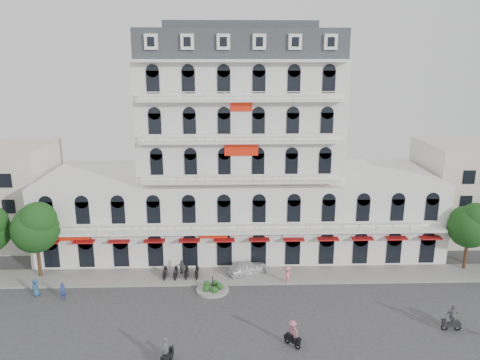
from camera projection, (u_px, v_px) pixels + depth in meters
name	position (u px, v px, depth m)	size (l,w,h in m)	color
ground	(246.00, 324.00, 40.15)	(120.00, 120.00, 0.00)	#38383A
sidewalk	(242.00, 276.00, 48.83)	(53.00, 4.00, 0.16)	gray
main_building	(240.00, 164.00, 54.99)	(45.00, 15.00, 25.80)	silver
flank_building_east	(477.00, 190.00, 58.79)	(14.00, 10.00, 12.00)	beige
traffic_island	(213.00, 288.00, 45.80)	(3.20, 3.20, 1.60)	gray
parked_scooter_row	(181.00, 278.00, 48.47)	(4.40, 1.80, 1.10)	black
tree_west_inner	(35.00, 226.00, 47.26)	(4.76, 4.76, 8.25)	#382314
tree_east_inner	(470.00, 224.00, 49.14)	(4.40, 4.37, 7.57)	#382314
parked_car	(248.00, 268.00, 49.16)	(1.74, 4.32, 1.47)	silver
rider_west	(166.00, 352.00, 34.70)	(0.95, 1.59, 2.24)	black
rider_northeast	(452.00, 318.00, 38.95)	(1.70, 0.52, 2.35)	#242329
rider_center	(292.00, 333.00, 36.85)	(1.24, 1.38, 2.24)	black
pedestrian_left	(36.00, 288.00, 44.72)	(0.83, 0.54, 1.70)	#29567D
pedestrian_mid	(182.00, 268.00, 48.93)	(1.01, 0.42, 1.72)	#525057
pedestrian_right	(287.00, 275.00, 47.05)	(1.24, 0.71, 1.91)	#D6717F
pedestrian_far	(63.00, 291.00, 44.08)	(0.61, 0.40, 1.67)	navy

